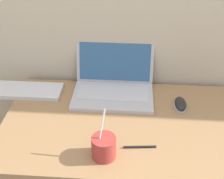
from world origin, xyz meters
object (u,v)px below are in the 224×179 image
computer_mouse (180,104)px  external_keyboard (25,90)px  drink_cup (104,147)px  pen (140,147)px  laptop (114,83)px

computer_mouse → external_keyboard: computer_mouse is taller
drink_cup → pen: bearing=21.6°
external_keyboard → pen: (0.57, -0.35, -0.01)m
external_keyboard → drink_cup: bearing=-42.9°
laptop → computer_mouse: 0.34m
external_keyboard → pen: external_keyboard is taller
computer_mouse → pen: 0.34m
computer_mouse → external_keyboard: bearing=175.1°
pen → laptop: bearing=108.9°
drink_cup → pen: 0.15m
computer_mouse → pen: bearing=-123.5°
drink_cup → computer_mouse: (0.33, 0.34, -0.03)m
computer_mouse → pen: size_ratio=0.84×
external_keyboard → pen: size_ratio=2.83×
laptop → computer_mouse: (0.32, -0.10, -0.04)m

